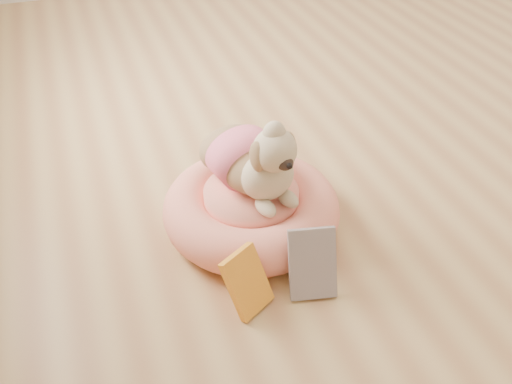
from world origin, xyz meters
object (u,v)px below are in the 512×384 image
object	(u,v)px
pet_bed	(251,209)
book_white	(312,264)
book_yellow	(247,282)
dog	(253,147)

from	to	relation	value
pet_bed	book_white	size ratio (longest dim) A/B	2.76
book_yellow	book_white	world-z (taller)	book_white
dog	book_white	bearing A→B (deg)	-92.51
dog	book_yellow	bearing A→B (deg)	-124.38
dog	book_yellow	xyz separation A→B (m)	(-0.15, -0.36, -0.22)
dog	book_white	distance (m)	0.43
dog	book_white	xyz separation A→B (m)	(0.06, -0.37, -0.21)
pet_bed	book_white	world-z (taller)	book_white
pet_bed	book_white	bearing A→B (deg)	-77.09
pet_bed	dog	bearing A→B (deg)	53.28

